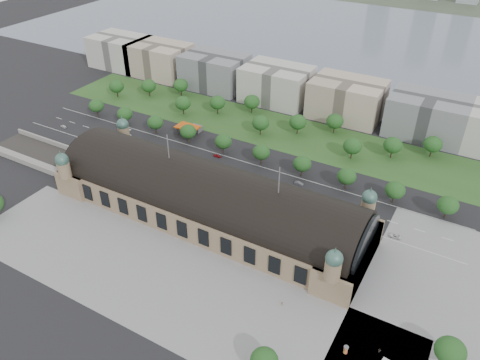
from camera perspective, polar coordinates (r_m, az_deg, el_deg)
The scene contains 59 objects.
ground at distance 219.13m, azimuth -3.89°, elevation -4.38°, with size 900.00×900.00×0.00m, color black.
station at distance 212.96m, azimuth -4.00°, elevation -2.21°, with size 150.00×48.40×44.30m.
track_cutting at distance 284.41m, azimuth -23.10°, elevation 2.62°, with size 70.00×24.00×3.10m.
plaza_south at distance 188.65m, azimuth -8.72°, elevation -12.47°, with size 190.00×48.00×0.12m, color gray.
plaza_east at distance 196.01m, azimuth 23.04°, elevation -13.29°, with size 56.00×100.00×0.12m, color gray.
road_slab at distance 254.14m, azimuth -3.02°, elevation 1.59°, with size 260.00×26.00×0.10m, color black.
grass_belt at distance 293.71m, azimuth 3.58°, elevation 6.30°, with size 300.00×45.00×0.10m, color #2C4F1F.
petrol_station at distance 289.01m, azimuth -5.86°, elevation 6.36°, with size 14.00×13.00×5.05m.
lake at distance 470.65m, azimuth 17.04°, elevation 15.65°, with size 700.00×320.00×0.08m, color slate.
far_shore at distance 661.47m, azimuth 21.86°, elevation 19.74°, with size 700.00×120.00×0.14m, color #44513D.
office_0 at distance 403.31m, azimuth -14.36°, elevation 14.96°, with size 45.00×32.00×24.00m, color #BAB8B1.
office_1 at distance 377.91m, azimuth -9.73°, elevation 14.26°, with size 45.00×32.00×24.00m, color #C1AC98.
office_2 at distance 350.00m, azimuth -3.10°, elevation 13.10°, with size 45.00×32.00×24.00m, color gray.
office_3 at distance 327.41m, azimuth 4.47°, elevation 11.56°, with size 45.00×32.00×24.00m, color #BAB8B1.
office_4 at distance 311.26m, azimuth 12.88°, elevation 9.59°, with size 45.00×32.00×24.00m, color #C1AC98.
office_5 at distance 302.62m, azimuth 21.88°, elevation 7.24°, with size 45.00×32.00×24.00m, color gray.
tree_row_0 at distance 319.19m, azimuth -17.11°, elevation 8.64°, with size 9.60×9.60×11.52m.
tree_row_1 at distance 303.30m, azimuth -13.86°, elevation 7.84°, with size 9.60×9.60×11.52m.
tree_row_2 at distance 288.53m, azimuth -10.28°, elevation 6.92°, with size 9.60×9.60×11.52m.
tree_row_3 at distance 275.06m, azimuth -6.35°, elevation 5.88°, with size 9.60×9.60×11.52m.
tree_row_4 at distance 263.11m, azimuth -2.06°, elevation 4.70°, with size 9.60×9.60×11.52m.
tree_row_5 at distance 252.86m, azimuth 2.59°, elevation 3.40°, with size 9.60×9.60×11.52m.
tree_row_6 at distance 244.56m, azimuth 7.59°, elevation 1.96°, with size 9.60×9.60×11.52m.
tree_row_7 at distance 238.38m, azimuth 12.88°, elevation 0.43°, with size 9.60×9.60×11.52m.
tree_row_8 at distance 234.52m, azimuth 18.39°, elevation -1.18°, with size 9.60×9.60×11.52m.
tree_row_9 at distance 233.07m, azimuth 24.04°, elevation -2.81°, with size 9.60×9.60×11.52m.
tree_belt_0 at distance 344.66m, azimuth -14.84°, elevation 10.99°, with size 10.40×10.40×12.48m.
tree_belt_1 at distance 340.63m, azimuth -11.08°, elevation 11.22°, with size 10.40×10.40×12.48m.
tree_belt_2 at distance 338.05m, azimuth -7.24°, elevation 11.40°, with size 10.40×10.40×12.48m.
tree_belt_3 at distance 309.90m, azimuth -6.97°, elevation 9.29°, with size 10.40×10.40×12.48m.
tree_belt_4 at distance 308.94m, azimuth -2.76°, elevation 9.43°, with size 10.40×10.40×12.48m.
tree_belt_5 at distance 309.61m, azimuth 1.46°, elevation 9.51°, with size 10.40×10.40×12.48m.
tree_belt_6 at distance 282.46m, azimuth 2.53°, elevation 6.99°, with size 10.40×10.40×12.48m.
tree_belt_7 at distance 285.23m, azimuth 7.07°, elevation 7.03°, with size 10.40×10.40×12.48m.
tree_belt_8 at distance 289.72m, azimuth 11.49°, elevation 7.04°, with size 10.40×10.40×12.48m.
tree_belt_9 at distance 264.62m, azimuth 13.56°, elevation 4.05°, with size 10.40×10.40×12.48m.
tree_belt_10 at distance 271.59m, azimuth 18.14°, elevation 4.06°, with size 10.40×10.40×12.48m.
tree_belt_11 at distance 280.20m, azimuth 22.47°, elevation 4.05°, with size 10.40×10.40×12.48m.
tree_plaza_ne at distance 171.51m, azimuth 24.27°, elevation -18.47°, with size 10.00×10.00×11.69m.
traffic_car_0 at distance 313.95m, azimuth -20.73°, elevation 6.13°, with size 1.85×4.59×1.57m, color silver.
traffic_car_1 at distance 292.19m, azimuth -13.54°, elevation 5.39°, with size 1.66×4.76×1.57m, color gray.
traffic_car_2 at distance 272.80m, azimuth -12.96°, elevation 3.32°, with size 2.54×5.50×1.53m, color black.
traffic_car_3 at distance 262.79m, azimuth -2.77°, elevation 2.94°, with size 1.82×4.48×1.30m, color maroon.
traffic_car_4 at distance 241.32m, azimuth 2.95°, elevation -0.13°, with size 1.68×4.18×1.42m, color #192747.
traffic_car_5 at distance 241.13m, azimuth 7.19°, elevation -0.39°, with size 1.62×4.65×1.53m, color slate.
traffic_car_6 at distance 217.31m, azimuth 18.36°, elevation -6.49°, with size 2.52×5.46×1.52m, color silver.
parked_car_0 at distance 276.82m, azimuth -15.41°, elevation 3.42°, with size 1.67×4.79×1.58m, color black.
parked_car_1 at distance 255.36m, azimuth -9.91°, elevation 1.46°, with size 2.51×5.44×1.51m, color maroon.
parked_car_2 at distance 257.12m, azimuth -9.10°, elevation 1.79°, with size 2.08×5.13×1.49m, color #181B44.
parked_car_3 at distance 256.52m, azimuth -9.47°, elevation 1.64°, with size 1.57×3.90×1.33m, color slate.
parked_car_4 at distance 263.79m, azimuth -12.38°, elevation 2.28°, with size 1.57×4.50×1.48m, color silver.
parked_car_5 at distance 250.51m, azimuth -8.32°, elevation 0.92°, with size 2.38×5.15×1.43m, color #9B9DA4.
parked_car_6 at distance 253.91m, azimuth -8.04°, elevation 1.44°, with size 2.07×5.09×1.48m, color black.
bus_west at distance 243.78m, azimuth -3.68°, elevation 0.52°, with size 2.90×12.41×3.46m, color #C4491F.
bus_mid at distance 236.19m, azimuth 0.11°, elevation -0.65°, with size 2.73×11.68×3.25m, color beige.
bus_east at distance 234.28m, azimuth 3.50°, elevation -0.98°, with size 3.05×13.05×3.63m, color beige.
advertising_column at distance 169.08m, azimuth 12.77°, elevation -19.53°, with size 1.68×1.68×3.18m.
pedestrian_0 at distance 179.51m, azimuth 5.15°, elevation -14.81°, with size 0.82×0.47×1.67m, color gray.
pedestrian_2 at distance 172.56m, azimuth 16.64°, elevation -19.28°, with size 0.89×0.51×1.83m, color gray.
Camera 1 is at (98.09, -142.09, 134.93)m, focal length 35.00 mm.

